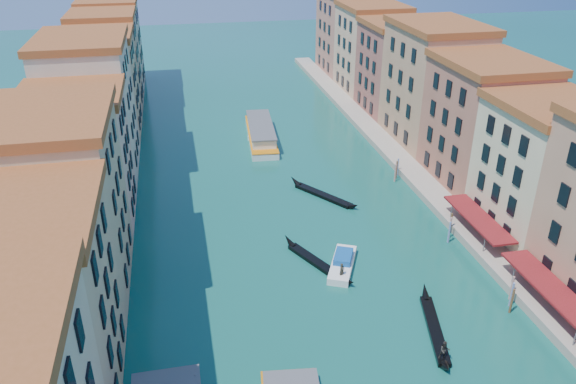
# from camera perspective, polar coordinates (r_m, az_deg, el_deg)

# --- Properties ---
(left_bank_palazzos) EXTENTS (12.80, 128.40, 21.00)m
(left_bank_palazzos) POSITION_cam_1_polar(r_m,az_deg,el_deg) (85.61, -19.81, 6.43)
(left_bank_palazzos) COLOR #CFB58E
(left_bank_palazzos) RESTS_ON ground
(right_bank_palazzos) EXTENTS (12.80, 128.40, 21.00)m
(right_bank_palazzos) POSITION_cam_1_polar(r_m,az_deg,el_deg) (95.32, 15.99, 8.98)
(right_bank_palazzos) COLOR #94443D
(right_bank_palazzos) RESTS_ON ground
(quay) EXTENTS (4.00, 140.00, 1.00)m
(quay) POSITION_cam_1_polar(r_m,az_deg,el_deg) (95.12, 10.99, 3.54)
(quay) COLOR #AD9F8C
(quay) RESTS_ON ground
(restaurant_awnings) EXTENTS (3.20, 44.55, 3.12)m
(restaurant_awnings) POSITION_cam_1_polar(r_m,az_deg,el_deg) (62.36, 25.88, -9.49)
(restaurant_awnings) COLOR maroon
(restaurant_awnings) RESTS_ON ground
(mooring_poles_right) EXTENTS (1.44, 54.24, 3.20)m
(mooring_poles_right) POSITION_cam_1_polar(r_m,az_deg,el_deg) (65.40, 20.48, -8.38)
(mooring_poles_right) COLOR brown
(mooring_poles_right) RESTS_ON ground
(vaporetto_far) EXTENTS (6.08, 20.18, 2.96)m
(vaporetto_far) POSITION_cam_1_polar(r_m,az_deg,el_deg) (101.76, -2.77, 6.06)
(vaporetto_far) COLOR white
(vaporetto_far) RESTS_ON ground
(gondola_fore) EXTENTS (6.51, 11.82, 2.54)m
(gondola_fore) POSITION_cam_1_polar(r_m,az_deg,el_deg) (65.94, 3.03, -7.09)
(gondola_fore) COLOR black
(gondola_fore) RESTS_ON ground
(gondola_right) EXTENTS (4.17, 12.90, 2.61)m
(gondola_right) POSITION_cam_1_polar(r_m,az_deg,el_deg) (58.11, 14.73, -13.33)
(gondola_right) COLOR black
(gondola_right) RESTS_ON ground
(gondola_far) EXTENTS (8.27, 11.46, 1.87)m
(gondola_far) POSITION_cam_1_polar(r_m,az_deg,el_deg) (81.30, 3.46, -0.20)
(gondola_far) COLOR black
(gondola_far) RESTS_ON ground
(motorboat_mid) EXTENTS (5.31, 7.82, 1.56)m
(motorboat_mid) POSITION_cam_1_polar(r_m,az_deg,el_deg) (65.64, 5.56, -7.18)
(motorboat_mid) COLOR white
(motorboat_mid) RESTS_ON ground
(motorboat_far) EXTENTS (4.34, 7.64, 1.51)m
(motorboat_far) POSITION_cam_1_polar(r_m,az_deg,el_deg) (104.76, -3.16, 6.23)
(motorboat_far) COLOR silver
(motorboat_far) RESTS_ON ground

